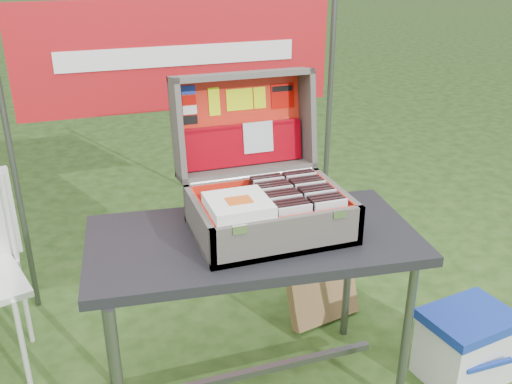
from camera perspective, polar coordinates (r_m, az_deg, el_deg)
name	(u,v)px	position (r m, az deg, el deg)	size (l,w,h in m)	color
table	(253,320)	(2.40, -0.29, -12.66)	(1.26, 0.63, 0.79)	black
table_top	(253,240)	(2.20, -0.31, -4.80)	(1.26, 0.63, 0.04)	black
table_leg_fr	(407,332)	(2.44, 14.84, -13.41)	(0.04, 0.04, 0.75)	#59595B
table_leg_bl	(106,316)	(2.54, -14.77, -11.87)	(0.04, 0.04, 0.75)	#59595B
table_leg_br	(348,270)	(2.80, 9.20, -7.68)	(0.04, 0.04, 0.75)	#59595B
table_brace	(253,372)	(2.57, -0.28, -17.58)	(1.11, 0.03, 0.03)	#59595B
suitcase	(265,160)	(2.15, 0.91, 3.18)	(0.58, 0.57, 0.55)	#645E59
suitcase_base_bottom	(270,230)	(2.20, 1.40, -3.80)	(0.58, 0.41, 0.02)	#645E59
suitcase_base_wall_front	(289,237)	(2.01, 3.35, -4.54)	(0.58, 0.02, 0.16)	#645E59
suitcase_base_wall_back	(254,195)	(2.34, -0.24, -0.28)	(0.58, 0.02, 0.16)	#645E59
suitcase_base_wall_left	(199,225)	(2.10, -5.72, -3.31)	(0.02, 0.41, 0.16)	#645E59
suitcase_base_wall_right	(336,204)	(2.28, 8.00, -1.24)	(0.02, 0.41, 0.16)	#645E59
suitcase_liner_floor	(270,226)	(2.20, 1.40, -3.47)	(0.53, 0.37, 0.01)	red
suitcase_latch_left	(240,229)	(1.92, -1.65, -3.77)	(0.05, 0.01, 0.03)	silver
suitcase_latch_right	(340,214)	(2.05, 8.36, -2.17)	(0.05, 0.01, 0.03)	silver
suitcase_hinge	(253,176)	(2.32, -0.33, 1.58)	(0.02, 0.02, 0.52)	silver
suitcase_lid_back	(239,122)	(2.42, -1.67, 7.06)	(0.58, 0.41, 0.02)	#645E59
suitcase_lid_rim_far	(242,75)	(2.33, -1.46, 11.61)	(0.58, 0.02, 0.16)	#645E59
suitcase_lid_rim_near	(247,170)	(2.39, -0.93, 2.23)	(0.58, 0.02, 0.16)	#645E59
suitcase_lid_rim_left	(177,130)	(2.29, -7.87, 6.15)	(0.02, 0.41, 0.16)	#645E59
suitcase_lid_rim_right	(306,117)	(2.45, 5.07, 7.45)	(0.02, 0.41, 0.16)	#645E59
suitcase_lid_liner	(240,122)	(2.40, -1.57, 7.02)	(0.53, 0.36, 0.01)	red
suitcase_liner_wall_front	(288,233)	(2.02, 3.20, -4.07)	(0.53, 0.01, 0.13)	red
suitcase_liner_wall_back	(255,194)	(2.33, -0.13, -0.16)	(0.53, 0.01, 0.13)	red
suitcase_liner_wall_left	(203,222)	(2.10, -5.35, -2.98)	(0.01, 0.37, 0.13)	red
suitcase_liner_wall_right	(333,202)	(2.27, 7.69, -1.03)	(0.01, 0.37, 0.13)	red
suitcase_lid_pocket	(243,145)	(2.40, -1.30, 4.69)	(0.51, 0.17, 0.03)	#90000C
suitcase_pocket_edge	(242,126)	(2.38, -1.37, 6.62)	(0.50, 0.02, 0.02)	#90000C
suitcase_pocket_cd	(258,137)	(2.40, 0.21, 5.51)	(0.13, 0.13, 0.01)	silver
lid_sticker_cc_a	(188,90)	(2.33, -6.79, 10.10)	(0.06, 0.04, 0.00)	#1933B2
lid_sticker_cc_b	(189,100)	(2.33, -6.71, 9.12)	(0.06, 0.04, 0.00)	#B90600
lid_sticker_cc_c	(190,110)	(2.34, -6.63, 8.15)	(0.06, 0.04, 0.00)	white
lid_sticker_cc_d	(191,120)	(2.34, -6.55, 7.18)	(0.06, 0.04, 0.00)	black
lid_card_neon_tall	(214,102)	(2.36, -4.20, 9.00)	(0.05, 0.11, 0.00)	#DAF209
lid_card_neon_main	(240,99)	(2.39, -1.65, 9.23)	(0.11, 0.09, 0.00)	#DAF209
lid_card_neon_small	(260,98)	(2.41, 0.37, 9.40)	(0.05, 0.09, 0.00)	#DAF209
lid_sticker_band	(283,96)	(2.45, 2.68, 9.59)	(0.10, 0.10, 0.00)	#B90600
lid_sticker_band_bar	(282,89)	(2.45, 2.66, 10.28)	(0.09, 0.02, 0.00)	black
cd_left_0	(295,225)	(2.04, 3.92, -3.32)	(0.13, 0.01, 0.15)	silver
cd_left_1	(293,222)	(2.06, 3.68, -3.05)	(0.13, 0.01, 0.15)	black
cd_left_2	(290,220)	(2.08, 3.44, -2.78)	(0.13, 0.01, 0.15)	black
cd_left_3	(288,217)	(2.10, 3.21, -2.52)	(0.13, 0.01, 0.15)	black
cd_left_4	(286,215)	(2.12, 2.98, -2.27)	(0.13, 0.01, 0.15)	silver
cd_left_5	(283,212)	(2.14, 2.75, -2.02)	(0.13, 0.01, 0.15)	black
cd_left_6	(281,210)	(2.16, 2.53, -1.77)	(0.13, 0.01, 0.15)	black
cd_left_7	(279,207)	(2.18, 2.32, -1.53)	(0.13, 0.01, 0.15)	black
cd_left_8	(277,205)	(2.20, 2.10, -1.29)	(0.13, 0.01, 0.15)	silver
cd_left_9	(275,202)	(2.21, 1.89, -1.06)	(0.13, 0.01, 0.15)	black
cd_left_10	(273,200)	(2.23, 1.69, -0.83)	(0.13, 0.01, 0.15)	black
cd_left_11	(271,198)	(2.25, 1.48, -0.60)	(0.13, 0.01, 0.15)	black
cd_left_12	(269,196)	(2.27, 1.28, -0.38)	(0.13, 0.01, 0.15)	silver
cd_left_13	(267,194)	(2.29, 1.09, -0.16)	(0.13, 0.01, 0.15)	black
cd_left_14	(265,191)	(2.31, 0.90, 0.06)	(0.13, 0.01, 0.15)	black
cd_right_0	(330,219)	(2.10, 7.45, -2.74)	(0.13, 0.01, 0.15)	silver
cd_right_1	(328,217)	(2.12, 7.18, -2.48)	(0.13, 0.01, 0.15)	black
cd_right_2	(325,214)	(2.13, 6.92, -2.23)	(0.13, 0.01, 0.15)	black
cd_right_3	(322,212)	(2.15, 6.66, -1.98)	(0.13, 0.01, 0.15)	black
cd_right_4	(320,209)	(2.17, 6.41, -1.74)	(0.13, 0.01, 0.15)	silver
cd_right_5	(317,207)	(2.19, 6.16, -1.50)	(0.13, 0.01, 0.15)	black
cd_right_6	(315,205)	(2.21, 5.91, -1.26)	(0.13, 0.01, 0.15)	black
cd_right_7	(312,202)	(2.23, 5.67, -1.03)	(0.13, 0.01, 0.15)	black
cd_right_8	(310,200)	(2.25, 5.43, -0.80)	(0.13, 0.01, 0.15)	silver
cd_right_9	(308,198)	(2.26, 5.20, -0.57)	(0.13, 0.01, 0.15)	black
cd_right_10	(305,196)	(2.28, 4.97, -0.35)	(0.13, 0.01, 0.15)	black
cd_right_11	(303,193)	(2.30, 4.74, -0.14)	(0.13, 0.01, 0.15)	black
cd_right_12	(301,191)	(2.32, 4.52, 0.08)	(0.13, 0.01, 0.15)	silver
cd_right_13	(299,189)	(2.34, 4.30, 0.29)	(0.13, 0.01, 0.15)	black
cd_right_14	(297,187)	(2.36, 4.09, 0.50)	(0.13, 0.01, 0.15)	black
songbook_0	(238,209)	(2.03, -1.78, -1.72)	(0.22, 0.22, 0.01)	white
songbook_1	(238,208)	(2.03, -1.78, -1.59)	(0.22, 0.22, 0.01)	white
songbook_2	(238,207)	(2.03, -1.78, -1.46)	(0.22, 0.22, 0.01)	white
songbook_3	(238,205)	(2.02, -1.78, -1.33)	(0.22, 0.22, 0.01)	white
songbook_4	(238,204)	(2.02, -1.78, -1.20)	(0.22, 0.22, 0.01)	white
songbook_5	(238,203)	(2.02, -1.79, -1.08)	(0.22, 0.22, 0.01)	white
songbook_6	(238,201)	(2.02, -1.79, -0.95)	(0.22, 0.22, 0.01)	white
songbook_7	(238,200)	(2.02, -1.79, -0.82)	(0.22, 0.22, 0.01)	white
songbook_graphic	(239,200)	(2.01, -1.71, -0.82)	(0.09, 0.07, 0.00)	#D85919
cooler	(465,346)	(2.79, 20.20, -14.21)	(0.38, 0.29, 0.34)	white
cooler_body	(465,350)	(2.80, 20.13, -14.58)	(0.37, 0.27, 0.29)	white
cooler_lid	(470,318)	(2.70, 20.63, -11.75)	(0.38, 0.29, 0.05)	#16329D
cooler_handle	(489,365)	(2.69, 22.31, -15.75)	(0.23, 0.02, 0.02)	#16329D
chair_leg_fr	(23,346)	(2.72, -22.28, -14.09)	(0.02, 0.02, 0.46)	silver
chair_leg_br	(25,302)	(3.00, -22.09, -10.16)	(0.02, 0.02, 0.46)	silver
chair_upright_right	(9,217)	(2.81, -23.45, -2.35)	(0.02, 0.02, 0.43)	silver
cardboard_box	(321,284)	(2.99, 6.54, -9.08)	(0.39, 0.06, 0.41)	olive
banner_post_left	(12,158)	(3.03, -23.22, 3.10)	(0.03, 0.03, 1.70)	#59595B
banner_post_right	(328,125)	(3.33, 7.23, 6.63)	(0.03, 0.03, 1.70)	#59595B
banner	(179,55)	(2.95, -7.70, 13.39)	(1.60, 0.01, 0.55)	#A61117
banner_text	(180,56)	(2.94, -7.65, 13.36)	(1.20, 0.00, 0.10)	white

